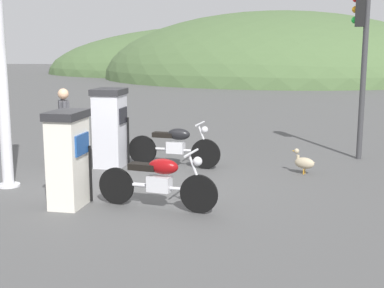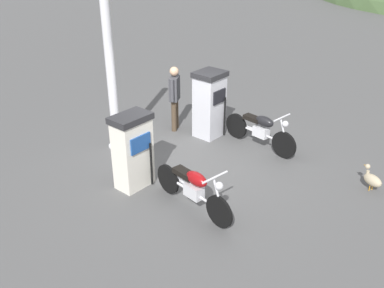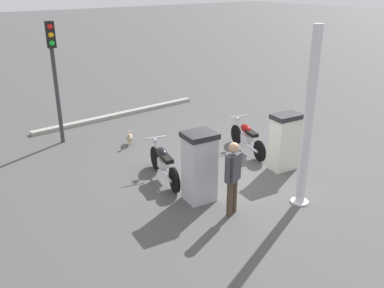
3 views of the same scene
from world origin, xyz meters
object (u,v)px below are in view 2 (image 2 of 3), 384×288
(wandering_duck, at_px, (372,179))
(canopy_support_pole, at_px, (110,69))
(fuel_pump_near, at_px, (133,151))
(motorcycle_near_pump, at_px, (194,187))
(motorcycle_far_pump, at_px, (261,129))
(fuel_pump_far, at_px, (209,104))
(attendant_person, at_px, (175,94))

(wandering_duck, bearing_deg, canopy_support_pole, -165.78)
(wandering_duck, xyz_separation_m, canopy_support_pole, (-5.39, -1.37, 1.63))
(fuel_pump_near, height_order, motorcycle_near_pump, fuel_pump_near)
(fuel_pump_near, height_order, motorcycle_far_pump, fuel_pump_near)
(fuel_pump_near, height_order, canopy_support_pole, canopy_support_pole)
(wandering_duck, height_order, canopy_support_pole, canopy_support_pole)
(fuel_pump_near, height_order, wandering_duck, fuel_pump_near)
(fuel_pump_near, xyz_separation_m, fuel_pump_far, (-0.00, 2.77, 0.06))
(canopy_support_pole, bearing_deg, attendant_person, 69.92)
(motorcycle_near_pump, relative_size, wandering_duck, 3.89)
(motorcycle_near_pump, distance_m, wandering_duck, 3.51)
(motorcycle_near_pump, bearing_deg, wandering_duck, 44.26)
(motorcycle_far_pump, xyz_separation_m, canopy_support_pole, (-2.80, -1.81, 1.41))
(fuel_pump_near, height_order, fuel_pump_far, fuel_pump_far)
(fuel_pump_near, distance_m, attendant_person, 2.75)
(fuel_pump_far, bearing_deg, fuel_pump_near, -90.00)
(motorcycle_near_pump, bearing_deg, fuel_pump_far, 116.73)
(fuel_pump_far, xyz_separation_m, attendant_person, (-0.90, -0.18, 0.11))
(fuel_pump_far, height_order, attendant_person, attendant_person)
(fuel_pump_near, relative_size, wandering_duck, 3.05)
(fuel_pump_near, distance_m, motorcycle_near_pump, 1.44)
(attendant_person, bearing_deg, motorcycle_near_pump, -48.63)
(motorcycle_near_pump, relative_size, motorcycle_far_pump, 0.98)
(motorcycle_far_pump, distance_m, canopy_support_pole, 3.62)
(motorcycle_near_pump, height_order, canopy_support_pole, canopy_support_pole)
(fuel_pump_far, xyz_separation_m, canopy_support_pole, (-1.46, -1.72, 1.05))
(fuel_pump_far, distance_m, motorcycle_near_pump, 3.16)
(attendant_person, xyz_separation_m, canopy_support_pole, (-0.56, -1.54, 0.93))
(fuel_pump_far, distance_m, wandering_duck, 3.98)
(fuel_pump_far, relative_size, canopy_support_pole, 0.42)
(motorcycle_far_pump, bearing_deg, fuel_pump_near, -114.93)
(motorcycle_near_pump, bearing_deg, attendant_person, 131.37)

